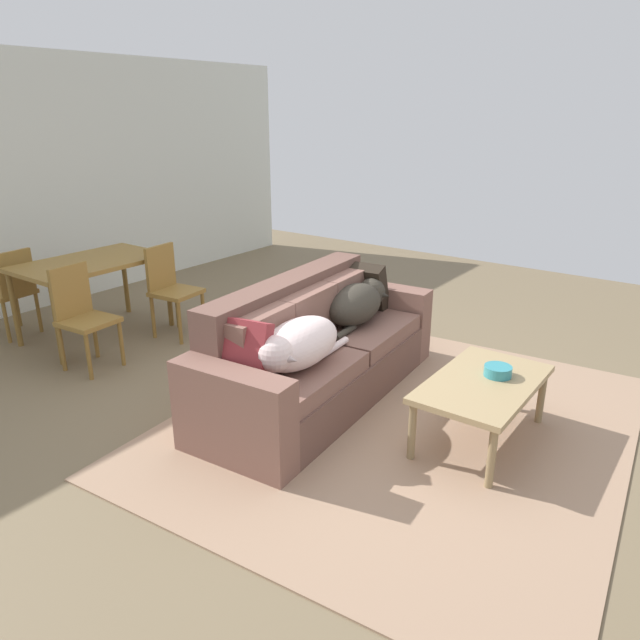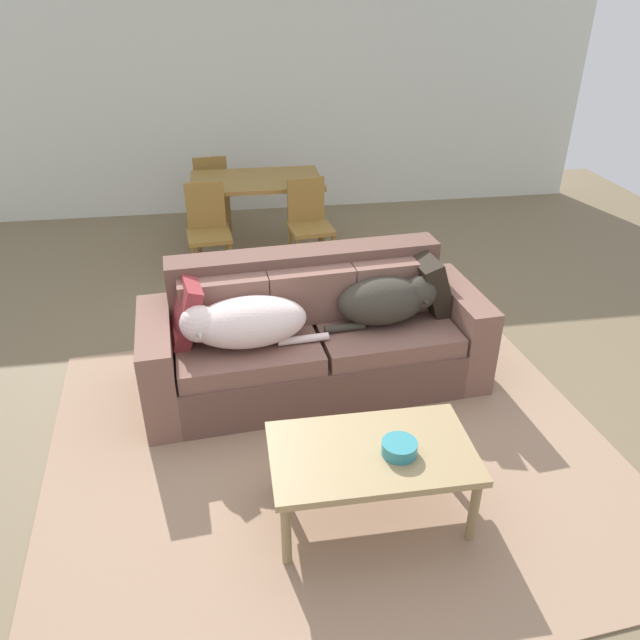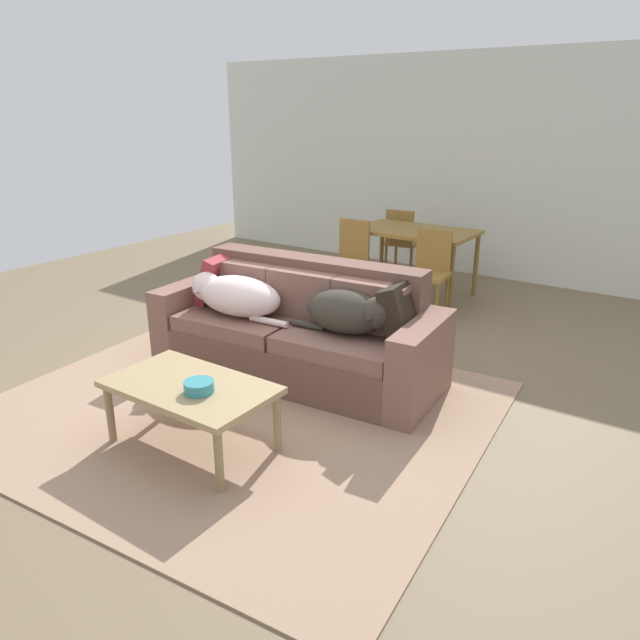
# 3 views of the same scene
# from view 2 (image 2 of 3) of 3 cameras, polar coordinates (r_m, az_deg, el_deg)

# --- Properties ---
(ground_plane) EXTENTS (10.00, 10.00, 0.00)m
(ground_plane) POSITION_cam_2_polar(r_m,az_deg,el_deg) (4.28, -1.90, -7.07)
(ground_plane) COLOR #766549
(back_partition) EXTENTS (8.00, 0.12, 2.70)m
(back_partition) POSITION_cam_2_polar(r_m,az_deg,el_deg) (7.52, -6.15, 20.20)
(back_partition) COLOR silver
(back_partition) RESTS_ON ground
(area_rug) EXTENTS (3.61, 3.18, 0.01)m
(area_rug) POSITION_cam_2_polar(r_m,az_deg,el_deg) (3.84, 1.17, -11.99)
(area_rug) COLOR tan
(area_rug) RESTS_ON ground
(couch) EXTENTS (2.38, 1.03, 0.91)m
(couch) POSITION_cam_2_polar(r_m,az_deg,el_deg) (4.24, -0.61, -1.67)
(couch) COLOR brown
(couch) RESTS_ON ground
(dog_on_left_cushion) EXTENTS (0.94, 0.45, 0.32)m
(dog_on_left_cushion) POSITION_cam_2_polar(r_m,az_deg,el_deg) (3.89, -7.21, -0.22)
(dog_on_left_cushion) COLOR silver
(dog_on_left_cushion) RESTS_ON couch
(dog_on_right_cushion) EXTENTS (0.79, 0.41, 0.32)m
(dog_on_right_cushion) POSITION_cam_2_polar(r_m,az_deg,el_deg) (4.15, 6.32, 1.90)
(dog_on_right_cushion) COLOR #373229
(dog_on_right_cushion) RESTS_ON couch
(throw_pillow_by_left_arm) EXTENTS (0.30, 0.46, 0.43)m
(throw_pillow_by_left_arm) POSITION_cam_2_polar(r_m,az_deg,el_deg) (4.05, -12.58, 0.98)
(throw_pillow_by_left_arm) COLOR maroon
(throw_pillow_by_left_arm) RESTS_ON couch
(throw_pillow_by_right_arm) EXTENTS (0.31, 0.44, 0.44)m
(throw_pillow_by_right_arm) POSITION_cam_2_polar(r_m,az_deg,el_deg) (4.38, 10.14, 3.44)
(throw_pillow_by_right_arm) COLOR black
(throw_pillow_by_right_arm) RESTS_ON couch
(coffee_table) EXTENTS (1.05, 0.62, 0.44)m
(coffee_table) POSITION_cam_2_polar(r_m,az_deg,el_deg) (3.22, 4.85, -12.67)
(coffee_table) COLOR tan
(coffee_table) RESTS_ON ground
(bowl_on_coffee_table) EXTENTS (0.18, 0.18, 0.07)m
(bowl_on_coffee_table) POSITION_cam_2_polar(r_m,az_deg,el_deg) (3.16, 7.43, -11.76)
(bowl_on_coffee_table) COLOR teal
(bowl_on_coffee_table) RESTS_ON coffee_table
(dining_table) EXTENTS (1.32, 0.81, 0.76)m
(dining_table) POSITION_cam_2_polar(r_m,az_deg,el_deg) (6.38, -5.98, 12.35)
(dining_table) COLOR olive
(dining_table) RESTS_ON ground
(dining_chair_near_left) EXTENTS (0.43, 0.43, 0.89)m
(dining_chair_near_left) POSITION_cam_2_polar(r_m,az_deg,el_deg) (5.89, -10.42, 8.56)
(dining_chair_near_left) COLOR olive
(dining_chair_near_left) RESTS_ON ground
(dining_chair_near_right) EXTENTS (0.44, 0.44, 0.88)m
(dining_chair_near_right) POSITION_cam_2_polar(r_m,az_deg,el_deg) (5.93, -1.05, 9.25)
(dining_chair_near_right) COLOR olive
(dining_chair_near_right) RESTS_ON ground
(dining_chair_far_left) EXTENTS (0.44, 0.44, 0.86)m
(dining_chair_far_left) POSITION_cam_2_polar(r_m,az_deg,el_deg) (7.03, -10.15, 11.98)
(dining_chair_far_left) COLOR olive
(dining_chair_far_left) RESTS_ON ground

